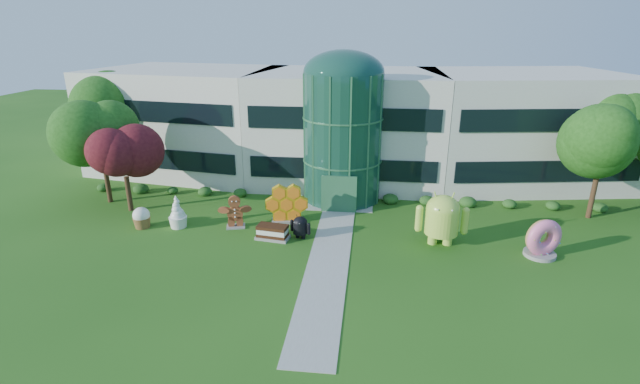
# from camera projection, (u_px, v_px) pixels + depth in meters

# --- Properties ---
(ground) EXTENTS (140.00, 140.00, 0.00)m
(ground) POSITION_uv_depth(u_px,v_px,m) (326.00, 272.00, 26.05)
(ground) COLOR #215114
(ground) RESTS_ON ground
(building) EXTENTS (46.00, 15.00, 9.30)m
(building) POSITION_uv_depth(u_px,v_px,m) (347.00, 125.00, 41.27)
(building) COLOR beige
(building) RESTS_ON ground
(atrium) EXTENTS (6.00, 6.00, 9.80)m
(atrium) POSITION_uv_depth(u_px,v_px,m) (343.00, 138.00, 35.58)
(atrium) COLOR #194738
(atrium) RESTS_ON ground
(walkway) EXTENTS (2.40, 20.00, 0.04)m
(walkway) POSITION_uv_depth(u_px,v_px,m) (330.00, 255.00, 27.91)
(walkway) COLOR #9E9E93
(walkway) RESTS_ON ground
(tree_red) EXTENTS (4.00, 4.00, 6.00)m
(tree_red) POSITION_uv_depth(u_px,v_px,m) (126.00, 172.00, 33.70)
(tree_red) COLOR #3F0C14
(tree_red) RESTS_ON ground
(trees_backdrop) EXTENTS (52.00, 8.00, 8.40)m
(trees_backdrop) POSITION_uv_depth(u_px,v_px,m) (343.00, 144.00, 36.75)
(trees_backdrop) COLOR #1A4611
(trees_backdrop) RESTS_ON ground
(android_green) EXTENTS (3.44, 2.33, 3.84)m
(android_green) POSITION_uv_depth(u_px,v_px,m) (442.00, 216.00, 28.77)
(android_green) COLOR #B4DE47
(android_green) RESTS_ON ground
(android_black) EXTENTS (1.79, 1.50, 1.74)m
(android_black) POSITION_uv_depth(u_px,v_px,m) (300.00, 225.00, 29.97)
(android_black) COLOR black
(android_black) RESTS_ON ground
(donut) EXTENTS (2.57, 1.89, 2.42)m
(donut) POSITION_uv_depth(u_px,v_px,m) (542.00, 238.00, 27.50)
(donut) COLOR pink
(donut) RESTS_ON ground
(gingerbread) EXTENTS (2.67, 1.57, 2.31)m
(gingerbread) POSITION_uv_depth(u_px,v_px,m) (235.00, 211.00, 31.46)
(gingerbread) COLOR brown
(gingerbread) RESTS_ON ground
(ice_cream_sandwich) EXTENTS (2.27, 1.38, 0.95)m
(ice_cream_sandwich) POSITION_uv_depth(u_px,v_px,m) (273.00, 232.00, 29.95)
(ice_cream_sandwich) COLOR black
(ice_cream_sandwich) RESTS_ON ground
(honeycomb) EXTENTS (3.33, 1.70, 2.49)m
(honeycomb) POSITION_uv_depth(u_px,v_px,m) (287.00, 205.00, 32.28)
(honeycomb) COLOR orange
(honeycomb) RESTS_ON ground
(froyo) EXTENTS (1.33, 1.33, 2.27)m
(froyo) POSITION_uv_depth(u_px,v_px,m) (177.00, 212.00, 31.49)
(froyo) COLOR white
(froyo) RESTS_ON ground
(cupcake) EXTENTS (1.51, 1.51, 1.47)m
(cupcake) POSITION_uv_depth(u_px,v_px,m) (142.00, 217.00, 31.55)
(cupcake) COLOR white
(cupcake) RESTS_ON ground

